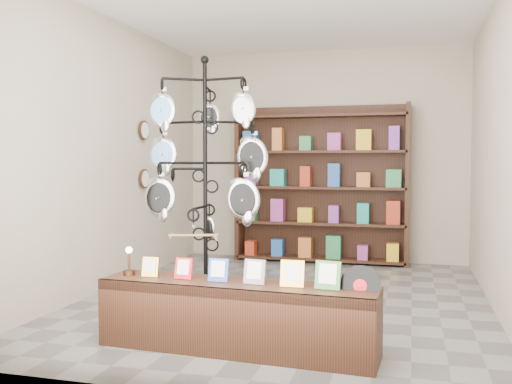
# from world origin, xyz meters

# --- Properties ---
(ground) EXTENTS (5.00, 5.00, 0.00)m
(ground) POSITION_xyz_m (0.00, 0.00, 0.00)
(ground) COLOR slate
(ground) RESTS_ON ground
(room_envelope) EXTENTS (5.00, 5.00, 5.00)m
(room_envelope) POSITION_xyz_m (0.00, 0.00, 1.85)
(room_envelope) COLOR #B6A993
(room_envelope) RESTS_ON ground
(display_tree) EXTENTS (1.24, 1.19, 2.41)m
(display_tree) POSITION_xyz_m (-0.67, -0.54, 1.39)
(display_tree) COLOR black
(display_tree) RESTS_ON ground
(front_shelf) EXTENTS (2.12, 0.55, 0.74)m
(front_shelf) POSITION_xyz_m (-0.01, -1.66, 0.26)
(front_shelf) COLOR black
(front_shelf) RESTS_ON ground
(back_shelving) EXTENTS (2.42, 0.36, 2.20)m
(back_shelving) POSITION_xyz_m (0.00, 2.30, 1.03)
(back_shelving) COLOR black
(back_shelving) RESTS_ON ground
(wall_clocks) EXTENTS (0.03, 0.24, 0.84)m
(wall_clocks) POSITION_xyz_m (-1.97, 0.80, 1.50)
(wall_clocks) COLOR black
(wall_clocks) RESTS_ON ground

